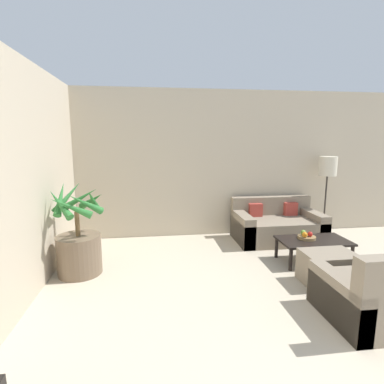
{
  "coord_description": "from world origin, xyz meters",
  "views": [
    {
      "loc": [
        -2.0,
        0.75,
        1.8
      ],
      "look_at": [
        -1.39,
        5.27,
        1.0
      ],
      "focal_mm": 28.0,
      "sensor_mm": 36.0,
      "label": 1
    }
  ],
  "objects_px": {
    "ottoman": "(328,268)",
    "apple_red": "(310,234)",
    "armchair": "(370,297)",
    "potted_palm": "(79,245)",
    "floor_lamp": "(328,170)",
    "coffee_table": "(313,242)",
    "fruit_bowl": "(307,237)",
    "sofa_loveseat": "(277,226)",
    "orange_fruit": "(305,235)",
    "apple_green": "(303,233)"
  },
  "relations": [
    {
      "from": "orange_fruit",
      "to": "apple_green",
      "type": "bearing_deg",
      "value": 74.88
    },
    {
      "from": "apple_red",
      "to": "armchair",
      "type": "distance_m",
      "value": 1.52
    },
    {
      "from": "orange_fruit",
      "to": "coffee_table",
      "type": "bearing_deg",
      "value": -5.72
    },
    {
      "from": "potted_palm",
      "to": "fruit_bowl",
      "type": "height_order",
      "value": "potted_palm"
    },
    {
      "from": "floor_lamp",
      "to": "fruit_bowl",
      "type": "distance_m",
      "value": 1.73
    },
    {
      "from": "potted_palm",
      "to": "fruit_bowl",
      "type": "distance_m",
      "value": 3.26
    },
    {
      "from": "orange_fruit",
      "to": "armchair",
      "type": "height_order",
      "value": "armchair"
    },
    {
      "from": "sofa_loveseat",
      "to": "ottoman",
      "type": "height_order",
      "value": "sofa_loveseat"
    },
    {
      "from": "coffee_table",
      "to": "armchair",
      "type": "height_order",
      "value": "armchair"
    },
    {
      "from": "apple_red",
      "to": "orange_fruit",
      "type": "height_order",
      "value": "orange_fruit"
    },
    {
      "from": "fruit_bowl",
      "to": "orange_fruit",
      "type": "distance_m",
      "value": 0.09
    },
    {
      "from": "floor_lamp",
      "to": "fruit_bowl",
      "type": "height_order",
      "value": "floor_lamp"
    },
    {
      "from": "apple_green",
      "to": "armchair",
      "type": "bearing_deg",
      "value": -93.98
    },
    {
      "from": "apple_red",
      "to": "floor_lamp",
      "type": "bearing_deg",
      "value": 51.18
    },
    {
      "from": "sofa_loveseat",
      "to": "coffee_table",
      "type": "distance_m",
      "value": 1.03
    },
    {
      "from": "ottoman",
      "to": "fruit_bowl",
      "type": "bearing_deg",
      "value": 83.15
    },
    {
      "from": "sofa_loveseat",
      "to": "apple_green",
      "type": "distance_m",
      "value": 0.94
    },
    {
      "from": "coffee_table",
      "to": "fruit_bowl",
      "type": "distance_m",
      "value": 0.12
    },
    {
      "from": "coffee_table",
      "to": "apple_green",
      "type": "bearing_deg",
      "value": 138.0
    },
    {
      "from": "fruit_bowl",
      "to": "apple_green",
      "type": "height_order",
      "value": "apple_green"
    },
    {
      "from": "apple_red",
      "to": "armchair",
      "type": "xyz_separation_m",
      "value": [
        -0.18,
        -1.5,
        -0.17
      ]
    },
    {
      "from": "fruit_bowl",
      "to": "armchair",
      "type": "distance_m",
      "value": 1.53
    },
    {
      "from": "orange_fruit",
      "to": "armchair",
      "type": "bearing_deg",
      "value": -93.3
    },
    {
      "from": "apple_red",
      "to": "orange_fruit",
      "type": "xyz_separation_m",
      "value": [
        -0.09,
        -0.02,
        0.0
      ]
    },
    {
      "from": "apple_green",
      "to": "armchair",
      "type": "relative_size",
      "value": 0.09
    },
    {
      "from": "potted_palm",
      "to": "apple_red",
      "type": "xyz_separation_m",
      "value": [
        3.3,
        -0.03,
        0.01
      ]
    },
    {
      "from": "sofa_loveseat",
      "to": "orange_fruit",
      "type": "height_order",
      "value": "sofa_loveseat"
    },
    {
      "from": "sofa_loveseat",
      "to": "apple_red",
      "type": "distance_m",
      "value": 1.01
    },
    {
      "from": "armchair",
      "to": "potted_palm",
      "type": "bearing_deg",
      "value": 153.87
    },
    {
      "from": "ottoman",
      "to": "potted_palm",
      "type": "bearing_deg",
      "value": 167.2
    },
    {
      "from": "ottoman",
      "to": "apple_red",
      "type": "bearing_deg",
      "value": 79.88
    },
    {
      "from": "orange_fruit",
      "to": "sofa_loveseat",
      "type": "bearing_deg",
      "value": 89.32
    },
    {
      "from": "orange_fruit",
      "to": "armchair",
      "type": "xyz_separation_m",
      "value": [
        -0.09,
        -1.48,
        -0.17
      ]
    },
    {
      "from": "floor_lamp",
      "to": "apple_red",
      "type": "xyz_separation_m",
      "value": [
        -0.93,
        -1.15,
        -0.83
      ]
    },
    {
      "from": "coffee_table",
      "to": "ottoman",
      "type": "relative_size",
      "value": 1.57
    },
    {
      "from": "potted_palm",
      "to": "armchair",
      "type": "bearing_deg",
      "value": -26.13
    },
    {
      "from": "orange_fruit",
      "to": "floor_lamp",
      "type": "bearing_deg",
      "value": 48.97
    },
    {
      "from": "fruit_bowl",
      "to": "orange_fruit",
      "type": "relative_size",
      "value": 3.33
    },
    {
      "from": "ottoman",
      "to": "orange_fruit",
      "type": "bearing_deg",
      "value": 87.5
    },
    {
      "from": "potted_palm",
      "to": "apple_red",
      "type": "height_order",
      "value": "potted_palm"
    },
    {
      "from": "potted_palm",
      "to": "armchair",
      "type": "distance_m",
      "value": 3.48
    },
    {
      "from": "floor_lamp",
      "to": "ottoman",
      "type": "distance_m",
      "value": 2.36
    },
    {
      "from": "floor_lamp",
      "to": "coffee_table",
      "type": "height_order",
      "value": "floor_lamp"
    },
    {
      "from": "floor_lamp",
      "to": "apple_green",
      "type": "relative_size",
      "value": 18.39
    },
    {
      "from": "fruit_bowl",
      "to": "apple_red",
      "type": "relative_size",
      "value": 3.54
    },
    {
      "from": "sofa_loveseat",
      "to": "apple_red",
      "type": "height_order",
      "value": "sofa_loveseat"
    },
    {
      "from": "ottoman",
      "to": "armchair",
      "type": "bearing_deg",
      "value": -93.97
    },
    {
      "from": "fruit_bowl",
      "to": "armchair",
      "type": "height_order",
      "value": "armchair"
    },
    {
      "from": "potted_palm",
      "to": "apple_green",
      "type": "relative_size",
      "value": 15.5
    },
    {
      "from": "sofa_loveseat",
      "to": "fruit_bowl",
      "type": "bearing_deg",
      "value": -87.39
    }
  ]
}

